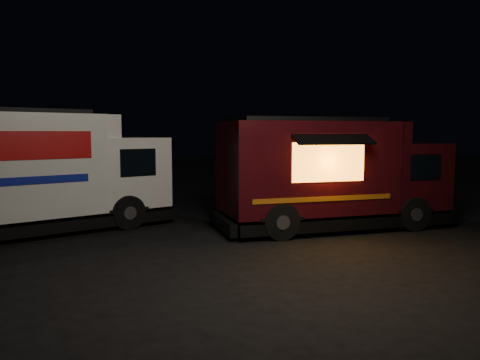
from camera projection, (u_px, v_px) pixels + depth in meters
ground at (269, 242)px, 11.52m from camera, size 80.00×80.00×0.00m
white_truck at (37, 172)px, 12.54m from camera, size 7.66×4.26×3.29m
red_truck at (333, 173)px, 13.21m from camera, size 6.87×3.10×3.10m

